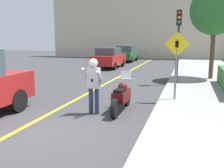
# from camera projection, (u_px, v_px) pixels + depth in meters

# --- Properties ---
(ground_plane) EXTENTS (80.00, 80.00, 0.00)m
(ground_plane) POSITION_uv_depth(u_px,v_px,m) (39.00, 132.00, 6.49)
(ground_plane) COLOR #38383A
(sidewalk_curb) EXTENTS (4.40, 44.00, 0.12)m
(sidewalk_curb) POSITION_uv_depth(u_px,v_px,m) (221.00, 105.00, 8.85)
(sidewalk_curb) COLOR gray
(sidewalk_curb) RESTS_ON ground
(road_center_line) EXTENTS (0.12, 36.00, 0.01)m
(road_center_line) POSITION_uv_depth(u_px,v_px,m) (98.00, 88.00, 12.30)
(road_center_line) COLOR yellow
(road_center_line) RESTS_ON ground
(building_backdrop) EXTENTS (28.00, 1.20, 7.50)m
(building_backdrop) POSITION_uv_depth(u_px,v_px,m) (159.00, 28.00, 30.27)
(building_backdrop) COLOR beige
(building_backdrop) RESTS_ON ground
(motorcycle) EXTENTS (0.62, 2.15, 1.29)m
(motorcycle) POSITION_uv_depth(u_px,v_px,m) (121.00, 97.00, 8.26)
(motorcycle) COLOR black
(motorcycle) RESTS_ON ground
(person_biker) EXTENTS (0.59, 0.48, 1.79)m
(person_biker) POSITION_uv_depth(u_px,v_px,m) (94.00, 80.00, 7.87)
(person_biker) COLOR #282D4C
(person_biker) RESTS_ON ground
(crossing_sign) EXTENTS (0.91, 0.08, 2.53)m
(crossing_sign) POSITION_uv_depth(u_px,v_px,m) (176.00, 59.00, 9.27)
(crossing_sign) COLOR slate
(crossing_sign) RESTS_ON sidewalk_curb
(traffic_light) EXTENTS (0.26, 0.30, 3.70)m
(traffic_light) POSITION_uv_depth(u_px,v_px,m) (179.00, 33.00, 12.72)
(traffic_light) COLOR #2D2D30
(traffic_light) RESTS_ON sidewalk_curb
(street_tree) EXTENTS (2.75, 2.75, 5.21)m
(street_tree) POSITION_uv_depth(u_px,v_px,m) (215.00, 11.00, 13.84)
(street_tree) COLOR brown
(street_tree) RESTS_ON sidewalk_curb
(parked_car_red) EXTENTS (1.88, 4.20, 1.68)m
(parked_car_red) POSITION_uv_depth(u_px,v_px,m) (109.00, 58.00, 20.75)
(parked_car_red) COLOR black
(parked_car_red) RESTS_ON ground
(parked_car_green) EXTENTS (1.88, 4.20, 1.68)m
(parked_car_green) POSITION_uv_depth(u_px,v_px,m) (126.00, 54.00, 26.60)
(parked_car_green) COLOR black
(parked_car_green) RESTS_ON ground
(parked_car_grey) EXTENTS (1.88, 4.20, 1.68)m
(parked_car_grey) POSITION_uv_depth(u_px,v_px,m) (132.00, 51.00, 32.65)
(parked_car_grey) COLOR black
(parked_car_grey) RESTS_ON ground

